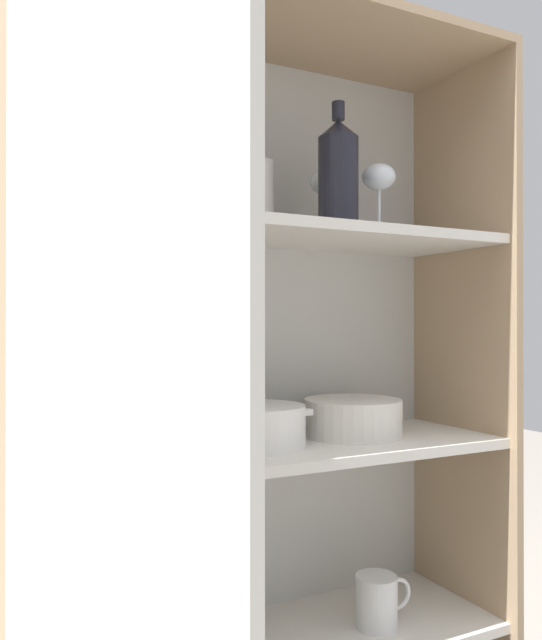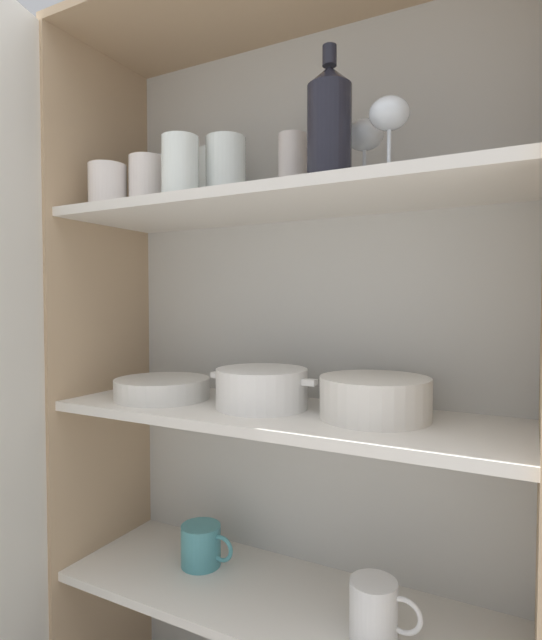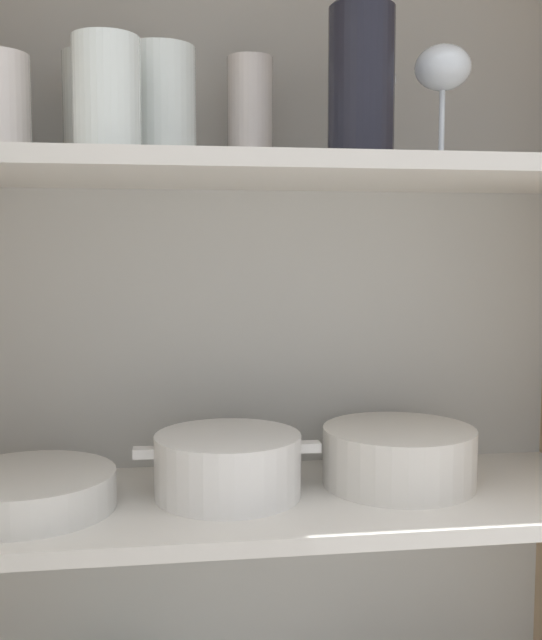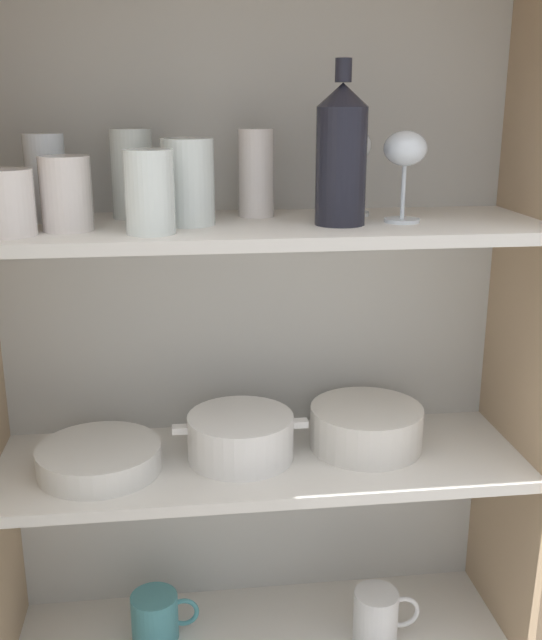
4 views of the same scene
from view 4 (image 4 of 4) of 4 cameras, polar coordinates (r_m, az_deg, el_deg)
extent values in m
cube|color=silver|center=(1.48, -1.40, -6.11)|extent=(0.96, 0.02, 1.52)
cube|color=tan|center=(1.46, 18.23, -7.29)|extent=(0.02, 0.33, 1.52)
cube|color=silver|center=(1.57, -0.65, -23.20)|extent=(0.93, 0.30, 0.02)
cube|color=silver|center=(1.36, -0.70, -10.80)|extent=(0.93, 0.30, 0.02)
cube|color=silver|center=(1.22, -0.77, 6.96)|extent=(0.93, 0.30, 0.02)
cylinder|color=white|center=(1.20, -6.34, 10.40)|extent=(0.08, 0.08, 0.13)
cylinder|color=silver|center=(1.16, -19.53, 8.43)|extent=(0.08, 0.08, 0.10)
cylinder|color=silver|center=(1.18, -15.34, 9.28)|extent=(0.08, 0.08, 0.11)
cylinder|color=white|center=(1.29, -10.54, 10.89)|extent=(0.07, 0.07, 0.15)
cylinder|color=white|center=(1.28, -16.77, 10.32)|extent=(0.06, 0.06, 0.14)
cylinder|color=white|center=(1.13, -9.25, 9.60)|extent=(0.07, 0.07, 0.12)
cylinder|color=silver|center=(1.28, -1.11, 11.13)|extent=(0.06, 0.06, 0.15)
cylinder|color=white|center=(1.31, 5.86, 8.08)|extent=(0.07, 0.07, 0.01)
cylinder|color=white|center=(1.30, 5.92, 10.00)|extent=(0.01, 0.01, 0.08)
ellipsoid|color=white|center=(1.30, 6.01, 13.11)|extent=(0.07, 0.07, 0.06)
cylinder|color=white|center=(1.24, 9.93, 7.49)|extent=(0.06, 0.06, 0.01)
cylinder|color=white|center=(1.24, 10.04, 9.54)|extent=(0.01, 0.01, 0.08)
ellipsoid|color=white|center=(1.23, 10.20, 12.76)|extent=(0.07, 0.07, 0.06)
cylinder|color=black|center=(1.20, 5.36, 11.55)|extent=(0.08, 0.08, 0.18)
cone|color=black|center=(1.19, 5.50, 16.73)|extent=(0.08, 0.08, 0.04)
cylinder|color=black|center=(1.19, 5.55, 18.42)|extent=(0.03, 0.03, 0.04)
cylinder|color=silver|center=(1.34, -12.90, -10.92)|extent=(0.21, 0.21, 0.01)
cylinder|color=silver|center=(1.34, -12.93, -10.58)|extent=(0.21, 0.21, 0.01)
cylinder|color=silver|center=(1.33, -12.95, -10.23)|extent=(0.21, 0.21, 0.01)
cylinder|color=silver|center=(1.33, -12.98, -9.88)|extent=(0.21, 0.21, 0.01)
cylinder|color=silver|center=(1.32, -13.00, -9.53)|extent=(0.21, 0.21, 0.01)
cylinder|color=silver|center=(1.39, 7.27, -8.08)|extent=(0.20, 0.20, 0.08)
torus|color=silver|center=(1.37, 7.32, -6.77)|extent=(0.20, 0.20, 0.01)
cylinder|color=white|center=(1.34, -2.33, -8.87)|extent=(0.19, 0.19, 0.08)
cube|color=white|center=(1.32, -6.94, -8.27)|extent=(0.03, 0.02, 0.01)
cube|color=white|center=(1.34, 2.21, -7.86)|extent=(0.03, 0.02, 0.01)
cylinder|color=teal|center=(1.54, -8.85, -21.43)|extent=(0.09, 0.09, 0.09)
torus|color=teal|center=(1.54, -6.69, -21.24)|extent=(0.06, 0.01, 0.06)
cylinder|color=white|center=(1.53, 7.97, -21.47)|extent=(0.08, 0.08, 0.10)
torus|color=white|center=(1.54, 9.99, -21.06)|extent=(0.07, 0.01, 0.07)
camera|label=1|loc=(0.57, -66.69, -35.82)|focal=35.00mm
camera|label=2|loc=(0.77, 48.14, -20.23)|focal=28.00mm
camera|label=3|loc=(0.40, -1.95, -31.25)|focal=42.00mm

